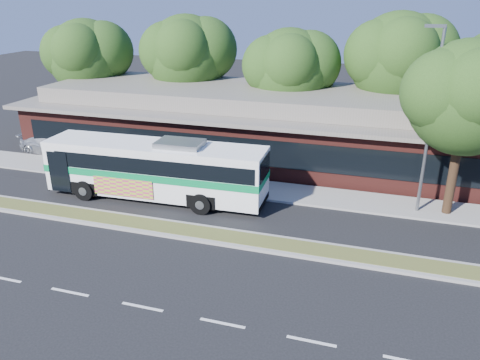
{
  "coord_description": "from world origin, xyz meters",
  "views": [
    {
      "loc": [
        7.33,
        -17.07,
        10.32
      ],
      "look_at": [
        1.21,
        2.83,
        2.0
      ],
      "focal_mm": 35.0,
      "sensor_mm": 36.0,
      "label": 1
    }
  ],
  "objects": [
    {
      "name": "tree_bg_d",
      "position": [
        8.45,
        16.15,
        6.42
      ],
      "size": [
        6.91,
        6.2,
        9.37
      ],
      "color": "black",
      "rests_on": "ground"
    },
    {
      "name": "tree_bg_a",
      "position": [
        -14.58,
        15.14,
        5.87
      ],
      "size": [
        6.47,
        5.8,
        8.63
      ],
      "color": "black",
      "rests_on": "ground"
    },
    {
      "name": "tree_bg_b",
      "position": [
        -6.57,
        16.14,
        6.14
      ],
      "size": [
        6.69,
        6.0,
        9.0
      ],
      "color": "black",
      "rests_on": "ground"
    },
    {
      "name": "sidewalk",
      "position": [
        0.0,
        6.4,
        0.06
      ],
      "size": [
        44.0,
        2.6,
        0.12
      ],
      "primitive_type": "cube",
      "color": "gray",
      "rests_on": "ground"
    },
    {
      "name": "median_strip",
      "position": [
        0.0,
        0.6,
        0.07
      ],
      "size": [
        26.0,
        1.1,
        0.15
      ],
      "primitive_type": "cube",
      "color": "#445021",
      "rests_on": "ground"
    },
    {
      "name": "sidewalk_tree",
      "position": [
        11.38,
        6.33,
        6.02
      ],
      "size": [
        5.94,
        5.33,
        8.56
      ],
      "color": "black",
      "rests_on": "ground"
    },
    {
      "name": "transit_bus",
      "position": [
        -3.73,
        3.8,
        1.86
      ],
      "size": [
        11.97,
        3.07,
        3.33
      ],
      "rotation": [
        0.0,
        0.0,
        0.03
      ],
      "color": "white",
      "rests_on": "ground"
    },
    {
      "name": "lamp_post",
      "position": [
        9.56,
        6.0,
        4.9
      ],
      "size": [
        0.93,
        0.18,
        9.07
      ],
      "color": "slate",
      "rests_on": "ground"
    },
    {
      "name": "ground",
      "position": [
        0.0,
        0.0,
        0.0
      ],
      "size": [
        120.0,
        120.0,
        0.0
      ],
      "primitive_type": "plane",
      "color": "black",
      "rests_on": "ground"
    },
    {
      "name": "sedan",
      "position": [
        -14.12,
        8.5,
        0.67
      ],
      "size": [
        4.77,
        2.27,
        1.34
      ],
      "primitive_type": "imported",
      "rotation": [
        0.0,
        0.0,
        1.48
      ],
      "color": "#A7AAAE",
      "rests_on": "ground"
    },
    {
      "name": "plaza_building",
      "position": [
        0.0,
        12.99,
        2.13
      ],
      "size": [
        33.2,
        11.2,
        4.45
      ],
      "color": "#511E19",
      "rests_on": "ground"
    },
    {
      "name": "tree_bg_c",
      "position": [
        1.4,
        15.13,
        5.59
      ],
      "size": [
        6.24,
        5.6,
        8.26
      ],
      "color": "black",
      "rests_on": "ground"
    },
    {
      "name": "parking_lot",
      "position": [
        -18.0,
        10.0,
        0.01
      ],
      "size": [
        14.0,
        12.0,
        0.01
      ],
      "primitive_type": "cube",
      "color": "black",
      "rests_on": "ground"
    }
  ]
}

